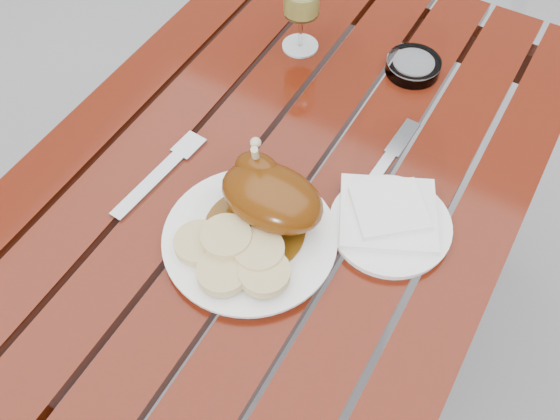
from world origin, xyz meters
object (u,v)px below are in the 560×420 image
Objects in this scene: side_plate at (390,226)px; ashtray at (413,66)px; wine_glass at (301,11)px; dinner_plate at (250,239)px; table at (284,267)px.

ashtray is (-0.11, 0.36, 0.01)m from side_plate.
wine_glass is 0.24m from ashtray.
dinner_plate is at bearing -143.16° from side_plate.
table is at bearing 169.05° from side_plate.
ashtray is at bearing 107.50° from side_plate.
wine_glass is at bearing 113.82° from table.
side_plate is 0.38m from ashtray.
table is at bearing -108.12° from ashtray.
wine_glass is at bearing 137.04° from side_plate.
wine_glass reaches higher than table.
dinner_plate is (0.04, -0.18, 0.38)m from table.
wine_glass is 0.47m from side_plate.
table is 0.42m from dinner_plate.
ashtray is at bearing 71.88° from table.
table is at bearing -66.18° from wine_glass.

